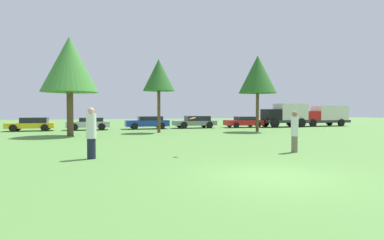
# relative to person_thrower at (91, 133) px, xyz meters

# --- Properties ---
(ground_plane) EXTENTS (120.00, 120.00, 0.00)m
(ground_plane) POSITION_rel_person_thrower_xyz_m (5.10, -4.71, -1.00)
(ground_plane) COLOR #54843D
(person_thrower) EXTENTS (0.38, 0.38, 1.98)m
(person_thrower) POSITION_rel_person_thrower_xyz_m (0.00, 0.00, 0.00)
(person_thrower) COLOR #191E33
(person_thrower) RESTS_ON ground
(person_catcher) EXTENTS (0.32, 0.32, 1.83)m
(person_catcher) POSITION_rel_person_thrower_xyz_m (8.63, -0.41, -0.06)
(person_catcher) COLOR #726651
(person_catcher) RESTS_ON ground
(frisbee) EXTENTS (0.25, 0.26, 0.09)m
(frisbee) POSITION_rel_person_thrower_xyz_m (4.01, -0.12, 0.54)
(frisbee) COLOR orange
(tree_0) EXTENTS (4.00, 4.00, 7.17)m
(tree_0) POSITION_rel_person_thrower_xyz_m (-1.95, 11.60, 4.13)
(tree_0) COLOR brown
(tree_0) RESTS_ON ground
(tree_1) EXTENTS (2.62, 2.62, 6.09)m
(tree_1) POSITION_rel_person_thrower_xyz_m (4.79, 13.28, 3.74)
(tree_1) COLOR brown
(tree_1) RESTS_ON ground
(tree_2) EXTENTS (3.24, 3.24, 6.59)m
(tree_2) POSITION_rel_person_thrower_xyz_m (13.20, 12.16, 3.94)
(tree_2) COLOR brown
(tree_2) RESTS_ON ground
(parked_car_yellow) EXTENTS (4.04, 1.99, 1.21)m
(parked_car_yellow) POSITION_rel_person_thrower_xyz_m (-5.87, 18.44, -0.37)
(parked_car_yellow) COLOR gold
(parked_car_yellow) RESTS_ON ground
(parked_car_silver) EXTENTS (3.91, 2.11, 1.16)m
(parked_car_silver) POSITION_rel_person_thrower_xyz_m (-1.00, 18.54, -0.37)
(parked_car_silver) COLOR #B2B2B7
(parked_car_silver) RESTS_ON ground
(parked_car_blue) EXTENTS (4.30, 2.01, 1.26)m
(parked_car_blue) POSITION_rel_person_thrower_xyz_m (4.57, 18.80, -0.33)
(parked_car_blue) COLOR #1E389E
(parked_car_blue) RESTS_ON ground
(parked_car_grey) EXTENTS (4.46, 2.11, 1.26)m
(parked_car_grey) POSITION_rel_person_thrower_xyz_m (9.57, 19.05, -0.32)
(parked_car_grey) COLOR slate
(parked_car_grey) RESTS_ON ground
(parked_car_red) EXTENTS (4.13, 2.05, 1.18)m
(parked_car_red) POSITION_rel_person_thrower_xyz_m (15.02, 18.82, -0.37)
(parked_car_red) COLOR red
(parked_car_red) RESTS_ON ground
(delivery_truck_black) EXTENTS (5.34, 2.44, 2.59)m
(delivery_truck_black) POSITION_rel_person_thrower_xyz_m (19.87, 18.51, 0.40)
(delivery_truck_black) COLOR #2D2D33
(delivery_truck_black) RESTS_ON ground
(delivery_truck_red) EXTENTS (6.25, 2.31, 2.39)m
(delivery_truck_red) POSITION_rel_person_thrower_xyz_m (25.36, 19.03, 0.28)
(delivery_truck_red) COLOR #2D2D33
(delivery_truck_red) RESTS_ON ground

